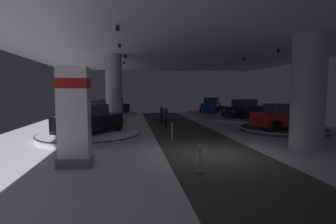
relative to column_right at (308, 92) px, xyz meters
The scene contains 21 objects.
ground 5.71m from the column_right, behind, with size 24.00×44.00×0.06m.
ceiling_with_spotlights 5.72m from the column_right, behind, with size 24.00×44.00×0.39m.
column_right is the anchor object (origin of this frame).
column_left 12.71m from the column_right, 140.63° to the left, with size 1.21×1.21×5.50m.
brand_sign_pylon 10.81m from the column_right, behind, with size 1.32×0.75×3.64m.
display_platform_deep_left 21.41m from the column_right, 120.42° to the left, with size 5.54×5.54×0.37m.
display_car_deep_left 21.29m from the column_right, 120.40° to the left, with size 4.07×4.38×1.71m.
display_platform_mid_right 6.01m from the column_right, 68.27° to the left, with size 5.95×5.95×0.25m.
display_car_mid_right 5.67m from the column_right, 68.55° to the left, with size 4.43×2.75×1.71m.
display_platform_mid_left 11.97m from the column_right, 160.16° to the left, with size 5.90×5.90×0.33m.
display_car_mid_left 11.81m from the column_right, 160.31° to the left, with size 3.75×4.52×1.71m.
display_platform_far_right 11.86m from the column_right, 80.00° to the left, with size 5.91×5.91×0.35m.
display_car_far_right 11.71m from the column_right, 79.88° to the left, with size 4.55×3.61×1.71m.
display_platform_far_left 16.65m from the column_right, 134.65° to the left, with size 5.18×5.18×0.34m.
display_car_far_left 16.54m from the column_right, 134.75° to the left, with size 4.52×3.73×1.71m.
display_platform_deep_right 18.66m from the column_right, 86.43° to the left, with size 6.10×6.10×0.37m.
display_car_deep_right 18.59m from the column_right, 86.39° to the left, with size 3.61×4.56×1.71m.
visitor_walking_near 12.43m from the column_right, 118.80° to the left, with size 0.32×0.32×1.59m.
visitor_walking_far 10.24m from the column_right, 125.82° to the left, with size 0.32×0.32×1.59m.
stanchion_a 7.29m from the column_right, 155.46° to the left, with size 0.28×0.28×1.01m.
stanchion_b 7.44m from the column_right, 153.67° to the right, with size 0.28×0.28×1.01m.
Camera 1 is at (-3.62, -10.76, 2.75)m, focal length 26.99 mm.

